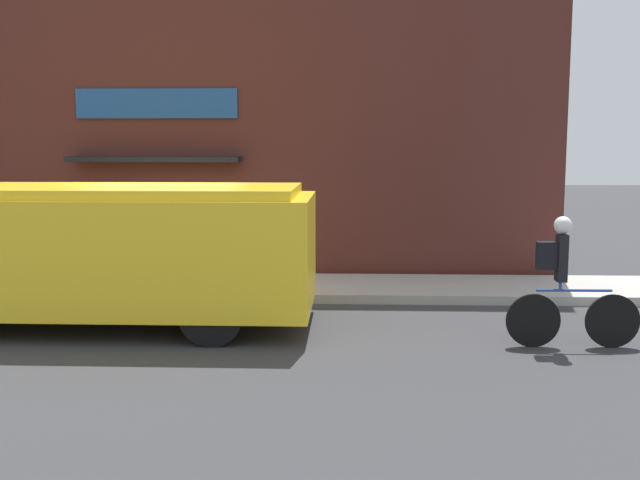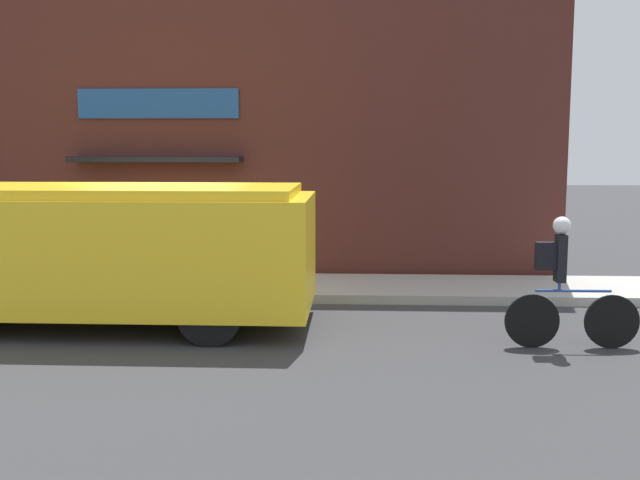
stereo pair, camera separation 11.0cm
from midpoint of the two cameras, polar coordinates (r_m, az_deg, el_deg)
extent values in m
plane|color=#38383A|center=(12.85, -11.45, -4.68)|extent=(70.00, 70.00, 0.00)
cube|color=#ADAAA3|center=(13.80, -10.42, -3.48)|extent=(28.00, 2.03, 0.15)
cube|color=#4C231E|center=(14.77, -9.56, 8.52)|extent=(14.32, 0.18, 5.93)
cube|color=#1E4C93|center=(14.83, -12.04, 10.14)|extent=(3.10, 0.05, 0.56)
cube|color=black|center=(14.55, -12.19, 6.05)|extent=(3.26, 0.58, 0.10)
cube|color=yellow|center=(11.16, -14.26, -0.82)|extent=(5.37, 2.29, 1.61)
cube|color=yellow|center=(11.08, -14.40, 3.65)|extent=(4.94, 2.10, 0.14)
cube|color=red|center=(12.94, -18.69, 0.49)|extent=(0.03, 0.44, 0.44)
cylinder|color=black|center=(11.89, -6.24, -3.43)|extent=(0.87, 0.26, 0.86)
cylinder|color=black|center=(10.01, -8.05, -5.53)|extent=(0.87, 0.26, 0.86)
cylinder|color=black|center=(10.50, 21.62, -5.81)|extent=(0.71, 0.05, 0.71)
cylinder|color=black|center=(10.21, 16.15, -5.95)|extent=(0.71, 0.05, 0.71)
cylinder|color=#234793|center=(10.26, 19.02, -3.69)|extent=(0.98, 0.05, 0.04)
cylinder|color=#234793|center=(10.20, 18.07, -3.37)|extent=(0.04, 0.04, 0.12)
cube|color=black|center=(10.14, 18.15, -1.33)|extent=(0.12, 0.20, 0.61)
sphere|color=white|center=(10.08, 18.25, 1.07)|extent=(0.23, 0.23, 0.23)
cube|color=black|center=(10.08, 17.12, -1.16)|extent=(0.26, 0.14, 0.36)
camera|label=1|loc=(0.05, -89.74, 0.03)|focal=42.00mm
camera|label=2|loc=(0.05, 90.26, -0.03)|focal=42.00mm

